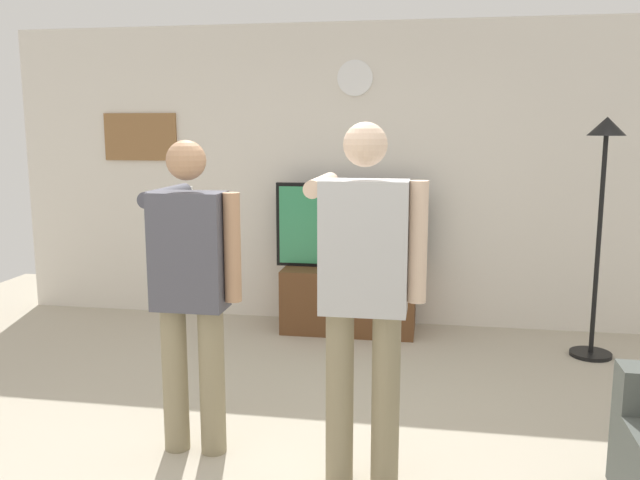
# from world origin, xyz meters

# --- Properties ---
(back_wall) EXTENTS (6.40, 0.10, 2.70)m
(back_wall) POSITION_xyz_m (0.00, 2.95, 1.35)
(back_wall) COLOR silver
(back_wall) RESTS_ON ground_plane
(tv_stand) EXTENTS (1.16, 0.56, 0.56)m
(tv_stand) POSITION_xyz_m (0.03, 2.60, 0.28)
(tv_stand) COLOR brown
(tv_stand) RESTS_ON ground_plane
(television) EXTENTS (1.32, 0.07, 0.74)m
(television) POSITION_xyz_m (0.03, 2.65, 0.93)
(television) COLOR black
(television) RESTS_ON tv_stand
(wall_clock) EXTENTS (0.31, 0.03, 0.31)m
(wall_clock) POSITION_xyz_m (0.03, 2.89, 2.21)
(wall_clock) COLOR white
(framed_picture) EXTENTS (0.71, 0.04, 0.44)m
(framed_picture) POSITION_xyz_m (-2.00, 2.90, 1.70)
(framed_picture) COLOR olive
(floor_lamp) EXTENTS (0.32, 0.32, 1.86)m
(floor_lamp) POSITION_xyz_m (2.01, 2.25, 1.33)
(floor_lamp) COLOR black
(floor_lamp) RESTS_ON ground_plane
(person_standing_nearer_lamp) EXTENTS (0.57, 0.78, 1.72)m
(person_standing_nearer_lamp) POSITION_xyz_m (-0.53, 0.26, 0.97)
(person_standing_nearer_lamp) COLOR gray
(person_standing_nearer_lamp) RESTS_ON ground_plane
(person_standing_nearer_couch) EXTENTS (0.60, 0.78, 1.81)m
(person_standing_nearer_couch) POSITION_xyz_m (0.42, 0.07, 1.03)
(person_standing_nearer_couch) COLOR gray
(person_standing_nearer_couch) RESTS_ON ground_plane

